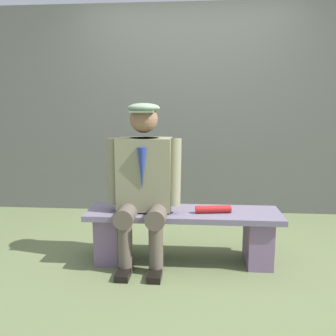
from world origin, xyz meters
TOP-DOWN VIEW (x-y plane):
  - ground_plane at (0.00, 0.00)m, footprint 30.00×30.00m
  - bench at (0.00, 0.00)m, footprint 1.56×0.43m
  - seated_man at (0.31, 0.05)m, footprint 0.59×0.57m
  - rolled_magazine at (-0.24, 0.04)m, footprint 0.29×0.10m
  - stadium_wall at (0.00, -1.56)m, footprint 12.00×0.24m

SIDE VIEW (x-z plane):
  - ground_plane at x=0.00m, z-range 0.00..0.00m
  - bench at x=0.00m, z-range 0.05..0.48m
  - rolled_magazine at x=-0.24m, z-range 0.42..0.48m
  - seated_man at x=0.31m, z-range 0.05..1.33m
  - stadium_wall at x=0.00m, z-range 0.00..2.43m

